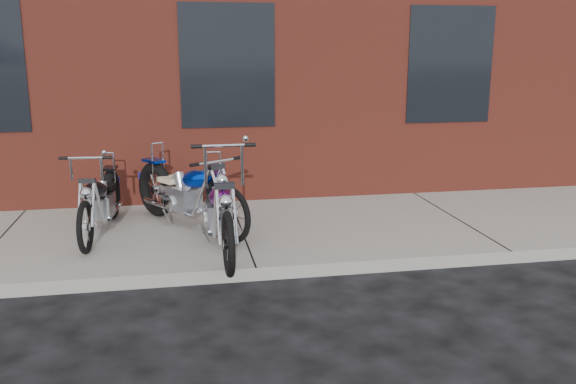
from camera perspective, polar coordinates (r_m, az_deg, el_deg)
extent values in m
plane|color=black|center=(6.66, -2.98, -8.32)|extent=(120.00, 120.00, 0.00)
cube|color=gray|center=(8.05, -4.40, -3.94)|extent=(22.00, 3.00, 0.15)
torus|color=black|center=(7.73, -6.81, -1.18)|extent=(0.16, 0.77, 0.77)
torus|color=black|center=(6.15, -5.44, -5.33)|extent=(0.09, 0.69, 0.69)
cube|color=#979899|center=(7.08, -6.33, -2.61)|extent=(0.31, 0.43, 0.32)
ellipsoid|color=#6C1884|center=(6.72, -6.15, -0.76)|extent=(0.29, 0.59, 0.33)
cube|color=black|center=(7.30, -6.58, -0.42)|extent=(0.26, 0.30, 0.06)
cylinder|color=silver|center=(6.19, -5.63, -2.49)|extent=(0.05, 0.31, 0.57)
cylinder|color=silver|center=(6.17, -5.91, 4.15)|extent=(0.59, 0.04, 0.03)
cylinder|color=silver|center=(7.56, -6.84, 1.63)|extent=(0.02, 0.02, 0.51)
cylinder|color=silver|center=(7.36, -5.49, -3.11)|extent=(0.07, 0.96, 0.05)
torus|color=black|center=(8.57, -11.70, 0.07)|extent=(0.55, 0.72, 0.77)
torus|color=black|center=(7.25, -4.55, -2.40)|extent=(0.44, 0.62, 0.69)
cube|color=#979899|center=(8.01, -9.07, -0.81)|extent=(0.49, 0.52, 0.32)
ellipsoid|color=#022ABC|center=(7.70, -7.88, 1.03)|extent=(0.56, 0.64, 0.33)
cube|color=beige|center=(8.19, -10.24, 0.98)|extent=(0.38, 0.39, 0.06)
cylinder|color=silver|center=(7.28, -5.26, -0.07)|extent=(0.21, 0.28, 0.58)
cylinder|color=silver|center=(7.31, -5.97, 2.74)|extent=(0.51, 0.35, 0.03)
cylinder|color=silver|center=(8.41, -11.52, 2.67)|extent=(0.03, 0.03, 0.51)
cylinder|color=silver|center=(8.31, -9.24, -1.31)|extent=(0.57, 0.83, 0.05)
torus|color=black|center=(8.62, -16.38, -0.41)|extent=(0.20, 0.70, 0.69)
torus|color=black|center=(7.22, -18.69, -3.46)|extent=(0.13, 0.62, 0.62)
cube|color=#979899|center=(8.04, -17.22, -1.50)|extent=(0.30, 0.41, 0.29)
ellipsoid|color=black|center=(7.73, -17.78, -0.02)|extent=(0.30, 0.55, 0.29)
cube|color=black|center=(8.23, -16.95, 0.22)|extent=(0.25, 0.29, 0.06)
cylinder|color=silver|center=(7.27, -18.61, -1.30)|extent=(0.07, 0.28, 0.51)
cylinder|color=silver|center=(7.27, -18.69, 2.87)|extent=(0.52, 0.08, 0.03)
cylinder|color=silver|center=(8.47, -16.64, 1.85)|extent=(0.02, 0.02, 0.46)
cylinder|color=silver|center=(8.25, -16.09, -1.95)|extent=(0.13, 0.86, 0.05)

